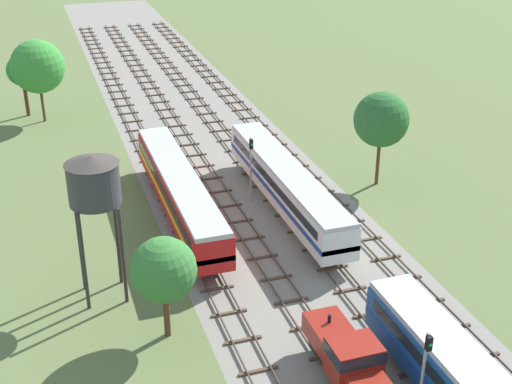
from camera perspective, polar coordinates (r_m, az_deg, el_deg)
ground_plane at (r=70.93m, az=-3.42°, el=3.33°), size 480.00×480.00×0.00m
ballast_bed at (r=70.93m, az=-3.42°, el=3.33°), size 16.99×176.00×0.01m
track_far_left at (r=70.56m, az=-8.74°, el=3.07°), size 2.40×126.00×0.29m
track_left at (r=71.31m, az=-5.32°, el=3.50°), size 2.40×126.00×0.29m
track_centre_left at (r=72.31m, az=-1.97°, el=3.92°), size 2.40×126.00×0.29m
track_centre at (r=73.56m, az=1.27°, el=4.31°), size 2.40×126.00×0.29m
shunter_loco_left_near at (r=39.44m, az=7.72°, el=-13.44°), size 2.74×8.46×3.10m
passenger_coach_centre_left_mid at (r=57.56m, az=2.47°, el=0.75°), size 2.96×22.00×3.80m
passenger_coach_far_left_midfar at (r=56.66m, az=-6.29°, el=0.19°), size 2.96×22.00×3.80m
water_tower at (r=44.88m, az=-13.17°, el=0.74°), size 3.48×3.48×10.20m
signal_post_near at (r=36.75m, az=13.61°, el=-13.95°), size 0.28×0.47×5.92m
signal_post_mid at (r=58.82m, az=-0.43°, el=2.48°), size 0.28×0.47×5.86m
lineside_tree_0 at (r=84.00m, az=-18.62°, el=9.39°), size 3.51×3.51×7.11m
lineside_tree_1 at (r=62.29m, az=10.24°, el=5.86°), size 4.92×4.92×8.66m
lineside_tree_3 at (r=41.85m, az=-7.57°, el=-6.36°), size 4.01×4.01×6.76m
lineside_tree_4 at (r=81.20m, az=-17.48°, el=9.78°), size 5.91×5.91×9.28m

